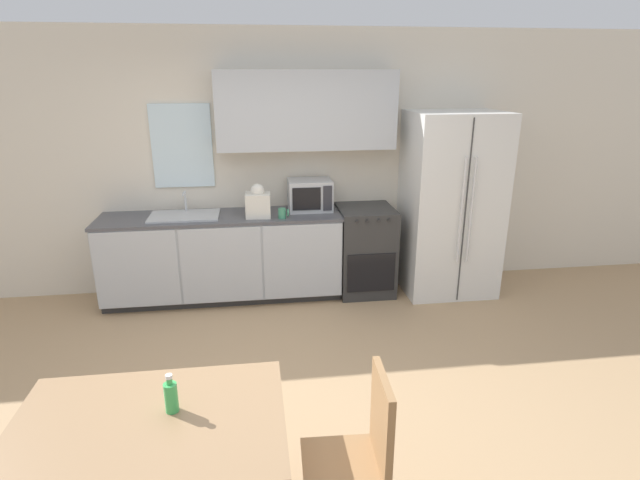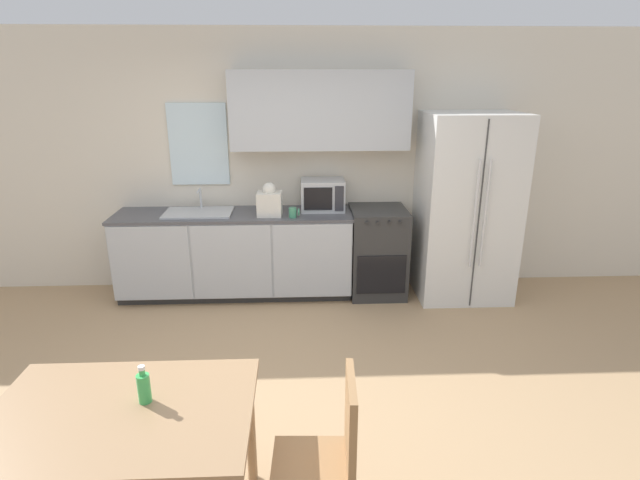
{
  "view_description": "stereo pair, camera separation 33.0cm",
  "coord_description": "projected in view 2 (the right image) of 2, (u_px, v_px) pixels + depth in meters",
  "views": [
    {
      "loc": [
        -0.12,
        -3.03,
        2.27
      ],
      "look_at": [
        0.36,
        0.55,
        1.05
      ],
      "focal_mm": 28.0,
      "sensor_mm": 36.0,
      "label": 1
    },
    {
      "loc": [
        0.2,
        -3.06,
        2.27
      ],
      "look_at": [
        0.36,
        0.55,
        1.05
      ],
      "focal_mm": 28.0,
      "sensor_mm": 36.0,
      "label": 2
    }
  ],
  "objects": [
    {
      "name": "coffee_mug",
      "position": [
        293.0,
        213.0,
        4.92
      ],
      "size": [
        0.11,
        0.08,
        0.1
      ],
      "color": "#3F8C66",
      "rests_on": "kitchen_counter"
    },
    {
      "name": "drink_bottle",
      "position": [
        144.0,
        387.0,
        2.36
      ],
      "size": [
        0.06,
        0.06,
        0.2
      ],
      "color": "#3FB259",
      "rests_on": "dining_table"
    },
    {
      "name": "kitchen_counter",
      "position": [
        236.0,
        254.0,
        5.23
      ],
      "size": [
        2.42,
        0.61,
        0.9
      ],
      "color": "#333333",
      "rests_on": "ground_plane"
    },
    {
      "name": "ground_plane",
      "position": [
        273.0,
        402.0,
        3.61
      ],
      "size": [
        12.0,
        12.0,
        0.0
      ],
      "primitive_type": "plane",
      "color": "tan"
    },
    {
      "name": "refrigerator",
      "position": [
        466.0,
        208.0,
        5.1
      ],
      "size": [
        0.94,
        0.79,
        1.9
      ],
      "color": "silver",
      "rests_on": "ground_plane"
    },
    {
      "name": "oven_range",
      "position": [
        377.0,
        252.0,
        5.29
      ],
      "size": [
        0.58,
        0.63,
        0.93
      ],
      "color": "#2D2D2D",
      "rests_on": "ground_plane"
    },
    {
      "name": "wall_back",
      "position": [
        285.0,
        154.0,
        5.22
      ],
      "size": [
        12.0,
        0.38,
        2.7
      ],
      "color": "beige",
      "rests_on": "ground_plane"
    },
    {
      "name": "dining_chair_side",
      "position": [
        333.0,
        450.0,
        2.41
      ],
      "size": [
        0.42,
        0.42,
        0.93
      ],
      "rotation": [
        0.0,
        0.0,
        1.52
      ],
      "color": "#997047",
      "rests_on": "ground_plane"
    },
    {
      "name": "microwave",
      "position": [
        323.0,
        195.0,
        5.17
      ],
      "size": [
        0.45,
        0.35,
        0.32
      ],
      "color": "#B7BABC",
      "rests_on": "kitchen_counter"
    },
    {
      "name": "grocery_bag_0",
      "position": [
        270.0,
        201.0,
        4.97
      ],
      "size": [
        0.25,
        0.22,
        0.33
      ],
      "rotation": [
        0.0,
        0.0,
        -0.05
      ],
      "color": "silver",
      "rests_on": "kitchen_counter"
    },
    {
      "name": "kitchen_sink",
      "position": [
        198.0,
        212.0,
        5.08
      ],
      "size": [
        0.68,
        0.43,
        0.22
      ],
      "color": "#B7BABC",
      "rests_on": "kitchen_counter"
    },
    {
      "name": "dining_table",
      "position": [
        122.0,
        429.0,
        2.36
      ],
      "size": [
        1.24,
        0.84,
        0.77
      ],
      "color": "#997551",
      "rests_on": "ground_plane"
    }
  ]
}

